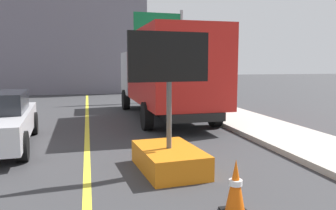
% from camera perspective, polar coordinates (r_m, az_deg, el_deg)
% --- Properties ---
extents(lane_center_stripe, '(0.14, 36.00, 0.01)m').
position_cam_1_polar(lane_center_stripe, '(5.30, -13.51, -16.50)').
color(lane_center_stripe, yellow).
rests_on(lane_center_stripe, ground).
extents(arrow_board_trailer, '(1.60, 1.89, 2.70)m').
position_cam_1_polar(arrow_board_trailer, '(6.68, 0.17, -7.01)').
color(arrow_board_trailer, orange).
rests_on(arrow_board_trailer, ground).
extents(box_truck, '(2.73, 7.83, 3.26)m').
position_cam_1_polar(box_truck, '(12.87, -0.38, 5.62)').
color(box_truck, black).
rests_on(box_truck, ground).
extents(highway_guide_sign, '(2.78, 0.33, 5.00)m').
position_cam_1_polar(highway_guide_sign, '(18.82, 0.02, 11.07)').
color(highway_guide_sign, gray).
rests_on(highway_guide_sign, ground).
extents(far_building_block, '(12.76, 7.44, 7.66)m').
position_cam_1_polar(far_building_block, '(27.58, -18.30, 10.29)').
color(far_building_block, slate).
rests_on(far_building_block, ground).
extents(traffic_cone_mid_lane, '(0.36, 0.36, 0.78)m').
position_cam_1_polar(traffic_cone_mid_lane, '(4.97, 11.31, -13.35)').
color(traffic_cone_mid_lane, black).
rests_on(traffic_cone_mid_lane, ground).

